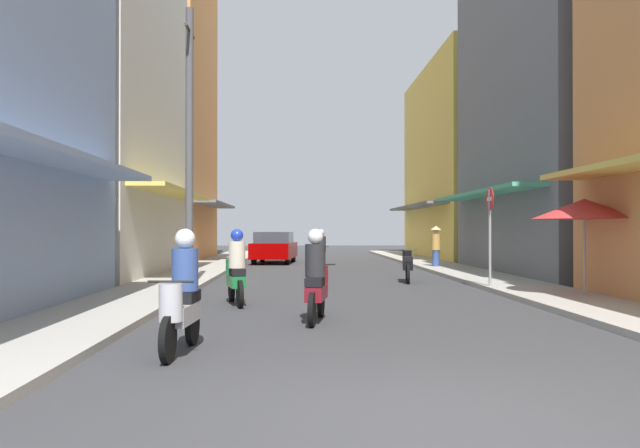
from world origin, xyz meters
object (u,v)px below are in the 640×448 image
(motorbike_black, at_px, (408,265))
(vendor_umbrella, at_px, (584,209))
(pedestrian_foreground, at_px, (436,245))
(motorbike_orange, at_px, (321,254))
(street_sign_no_entry, at_px, (490,224))
(motorbike_maroon, at_px, (317,280))
(motorbike_green, at_px, (236,271))
(utility_pole, at_px, (189,146))
(motorbike_silver, at_px, (182,298))
(parked_car, at_px, (274,247))

(motorbike_black, relative_size, vendor_umbrella, 0.78)
(pedestrian_foreground, bearing_deg, motorbike_orange, -152.00)
(pedestrian_foreground, distance_m, street_sign_no_entry, 8.88)
(motorbike_orange, distance_m, motorbike_black, 4.45)
(motorbike_black, bearing_deg, motorbike_maroon, -109.64)
(motorbike_green, distance_m, motorbike_black, 7.27)
(motorbike_maroon, height_order, vendor_umbrella, vendor_umbrella)
(utility_pole, bearing_deg, motorbike_maroon, -61.97)
(pedestrian_foreground, bearing_deg, motorbike_silver, -111.91)
(motorbike_maroon, bearing_deg, vendor_umbrella, 28.17)
(motorbike_orange, relative_size, utility_pole, 0.25)
(motorbike_orange, height_order, vendor_umbrella, vendor_umbrella)
(parked_car, relative_size, street_sign_no_entry, 1.60)
(pedestrian_foreground, bearing_deg, street_sign_no_entry, -93.11)
(pedestrian_foreground, bearing_deg, utility_pole, -133.91)
(motorbike_silver, bearing_deg, motorbike_green, 88.06)
(motorbike_silver, relative_size, motorbike_black, 1.00)
(pedestrian_foreground, xyz_separation_m, utility_pole, (-8.22, -8.54, 2.76))
(motorbike_maroon, height_order, motorbike_orange, same)
(pedestrian_foreground, xyz_separation_m, vendor_umbrella, (0.95, -11.16, 1.06))
(motorbike_maroon, bearing_deg, utility_pole, 118.03)
(pedestrian_foreground, bearing_deg, motorbike_maroon, -109.49)
(motorbike_black, height_order, parked_car, parked_car)
(vendor_umbrella, bearing_deg, utility_pole, 164.06)
(motorbike_maroon, relative_size, parked_car, 0.42)
(motorbike_orange, bearing_deg, parked_car, 104.88)
(motorbike_maroon, xyz_separation_m, vendor_umbrella, (6.05, 3.24, 1.32))
(motorbike_silver, xyz_separation_m, vendor_umbrella, (7.84, 5.96, 1.32))
(parked_car, height_order, street_sign_no_entry, street_sign_no_entry)
(motorbike_black, xyz_separation_m, vendor_umbrella, (3.11, -4.99, 1.52))
(motorbike_green, bearing_deg, motorbike_silver, -91.94)
(motorbike_green, height_order, motorbike_silver, same)
(motorbike_maroon, relative_size, motorbike_silver, 0.99)
(motorbike_orange, height_order, motorbike_black, motorbike_orange)
(street_sign_no_entry, bearing_deg, motorbike_orange, 122.80)
(parked_car, relative_size, pedestrian_foreground, 2.49)
(motorbike_maroon, relative_size, street_sign_no_entry, 0.68)
(vendor_umbrella, bearing_deg, motorbike_silver, -142.77)
(motorbike_black, height_order, street_sign_no_entry, street_sign_no_entry)
(utility_pole, bearing_deg, street_sign_no_entry, -2.25)
(pedestrian_foreground, bearing_deg, vendor_umbrella, -85.11)
(motorbike_silver, distance_m, street_sign_no_entry, 10.51)
(parked_car, bearing_deg, utility_pole, -97.28)
(motorbike_green, bearing_deg, vendor_umbrella, 5.11)
(motorbike_orange, height_order, pedestrian_foreground, pedestrian_foreground)
(motorbike_maroon, distance_m, motorbike_orange, 11.96)
(street_sign_no_entry, bearing_deg, vendor_umbrella, -58.23)
(motorbike_green, height_order, pedestrian_foreground, pedestrian_foreground)
(utility_pole, bearing_deg, pedestrian_foreground, 46.09)
(motorbike_green, distance_m, pedestrian_foreground, 13.61)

